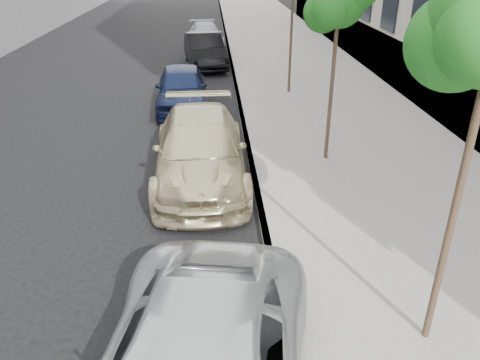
{
  "coord_description": "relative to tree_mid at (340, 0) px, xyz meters",
  "views": [
    {
      "loc": [
        0.18,
        -3.44,
        5.21
      ],
      "look_at": [
        0.64,
        4.02,
        1.5
      ],
      "focal_mm": 35.0,
      "sensor_mm": 36.0,
      "label": 1
    }
  ],
  "objects": [
    {
      "name": "sidewalk",
      "position": [
        1.07,
        16.0,
        -4.05
      ],
      "size": [
        6.4,
        72.0,
        0.14
      ],
      "primitive_type": "cube",
      "color": "gray",
      "rests_on": "ground"
    },
    {
      "name": "curb",
      "position": [
        -2.05,
        16.0,
        -4.05
      ],
      "size": [
        0.15,
        72.0,
        0.14
      ],
      "primitive_type": "cube",
      "color": "#9E9B93",
      "rests_on": "ground"
    },
    {
      "name": "tree_mid",
      "position": [
        0.0,
        0.0,
        0.0
      ],
      "size": [
        1.65,
        1.45,
        4.8
      ],
      "color": "#38281C",
      "rests_on": "sidewalk"
    },
    {
      "name": "suv",
      "position": [
        -3.38,
        -0.8,
        -3.34
      ],
      "size": [
        2.33,
        5.46,
        1.57
      ],
      "primitive_type": "imported",
      "rotation": [
        0.0,
        0.0,
        0.02
      ],
      "color": "#C9BC8F",
      "rests_on": "ground"
    },
    {
      "name": "sedan_blue",
      "position": [
        -4.12,
        5.04,
        -3.37
      ],
      "size": [
        1.96,
        4.47,
        1.5
      ],
      "primitive_type": "imported",
      "rotation": [
        0.0,
        0.0,
        0.04
      ],
      "color": "#101A38",
      "rests_on": "ground"
    },
    {
      "name": "sedan_black",
      "position": [
        -3.34,
        11.71,
        -3.35
      ],
      "size": [
        2.26,
        4.84,
        1.53
      ],
      "primitive_type": "imported",
      "rotation": [
        0.0,
        0.0,
        0.14
      ],
      "color": "black",
      "rests_on": "ground"
    },
    {
      "name": "sedan_rear",
      "position": [
        -3.33,
        16.96,
        -3.48
      ],
      "size": [
        2.26,
        4.62,
        1.29
      ],
      "primitive_type": "imported",
      "rotation": [
        0.0,
        0.0,
        0.1
      ],
      "color": "#9C9EA3",
      "rests_on": "ground"
    }
  ]
}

